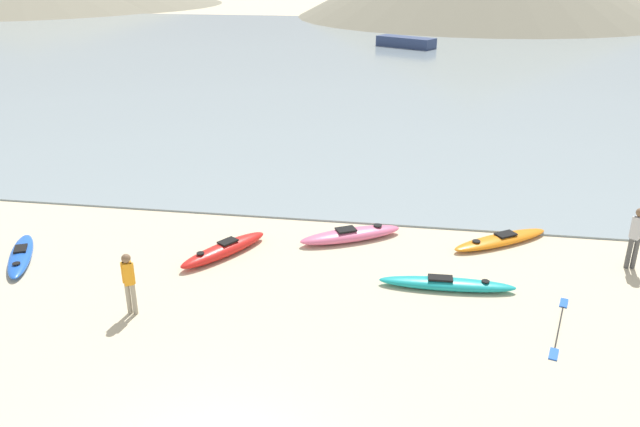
% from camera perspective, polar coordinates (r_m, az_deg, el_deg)
% --- Properties ---
extents(bay_water, '(160.00, 70.00, 0.06)m').
position_cam_1_polar(bay_water, '(53.82, 6.14, 14.06)').
color(bay_water, gray).
rests_on(bay_water, ground_plane).
extents(kayak_on_sand_0, '(2.14, 2.87, 0.41)m').
position_cam_1_polar(kayak_on_sand_0, '(17.96, -8.76, -3.26)').
color(kayak_on_sand_0, red).
rests_on(kayak_on_sand_0, ground_plane).
extents(kayak_on_sand_1, '(1.81, 2.83, 0.30)m').
position_cam_1_polar(kayak_on_sand_1, '(19.44, -25.68, -3.47)').
color(kayak_on_sand_1, blue).
rests_on(kayak_on_sand_1, ground_plane).
extents(kayak_on_sand_2, '(3.15, 2.15, 0.40)m').
position_cam_1_polar(kayak_on_sand_2, '(18.69, 2.83, -1.95)').
color(kayak_on_sand_2, '#E5668C').
rests_on(kayak_on_sand_2, ground_plane).
extents(kayak_on_sand_3, '(3.12, 2.43, 0.30)m').
position_cam_1_polar(kayak_on_sand_3, '(19.23, 16.20, -2.31)').
color(kayak_on_sand_3, orange).
rests_on(kayak_on_sand_3, ground_plane).
extents(kayak_on_sand_4, '(3.49, 0.68, 0.32)m').
position_cam_1_polar(kayak_on_sand_4, '(16.39, 11.52, -6.32)').
color(kayak_on_sand_4, teal).
rests_on(kayak_on_sand_4, ground_plane).
extents(person_near_foreground, '(0.32, 0.27, 1.58)m').
position_cam_1_polar(person_near_foreground, '(15.31, -17.08, -5.84)').
color(person_near_foreground, gray).
rests_on(person_near_foreground, ground_plane).
extents(person_near_waterline, '(0.36, 0.31, 1.76)m').
position_cam_1_polar(person_near_waterline, '(18.72, 26.93, -1.71)').
color(person_near_waterline, '#4C4C4C').
rests_on(person_near_waterline, ground_plane).
extents(moored_boat_1, '(5.59, 4.23, 0.91)m').
position_cam_1_polar(moored_boat_1, '(59.53, 7.86, 15.27)').
color(moored_boat_1, navy).
rests_on(moored_boat_1, bay_water).
extents(loose_paddle, '(0.92, 2.73, 0.03)m').
position_cam_1_polar(loose_paddle, '(15.59, 21.02, -9.64)').
color(loose_paddle, black).
rests_on(loose_paddle, ground_plane).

